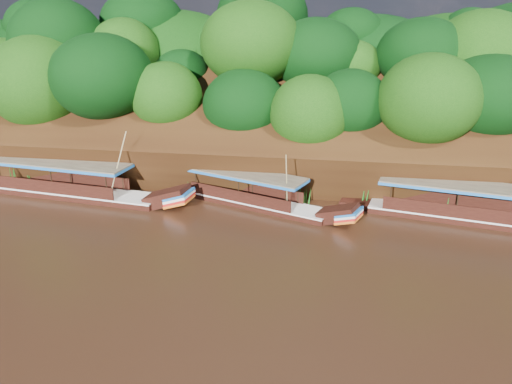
# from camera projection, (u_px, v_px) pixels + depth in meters

# --- Properties ---
(ground) EXTENTS (160.00, 160.00, 0.00)m
(ground) POSITION_uv_depth(u_px,v_px,m) (251.00, 258.00, 28.81)
(ground) COLOR black
(ground) RESTS_ON ground
(riverbank) EXTENTS (120.00, 30.06, 19.40)m
(riverbank) POSITION_uv_depth(u_px,v_px,m) (290.00, 135.00, 49.25)
(riverbank) COLOR black
(riverbank) RESTS_ON ground
(boat_0) EXTENTS (15.63, 5.16, 6.22)m
(boat_0) POSITION_uv_depth(u_px,v_px,m) (481.00, 214.00, 33.46)
(boat_0) COLOR black
(boat_0) RESTS_ON ground
(boat_1) EXTENTS (13.53, 6.77, 5.02)m
(boat_1) POSITION_uv_depth(u_px,v_px,m) (263.00, 200.00, 36.02)
(boat_1) COLOR black
(boat_1) RESTS_ON ground
(boat_2) EXTENTS (17.14, 4.46, 5.85)m
(boat_2) POSITION_uv_depth(u_px,v_px,m) (82.00, 190.00, 37.94)
(boat_2) COLOR black
(boat_2) RESTS_ON ground
(reeds) EXTENTS (50.92, 2.26, 2.08)m
(reeds) POSITION_uv_depth(u_px,v_px,m) (228.00, 187.00, 37.74)
(reeds) COLOR #1D6B1A
(reeds) RESTS_ON ground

